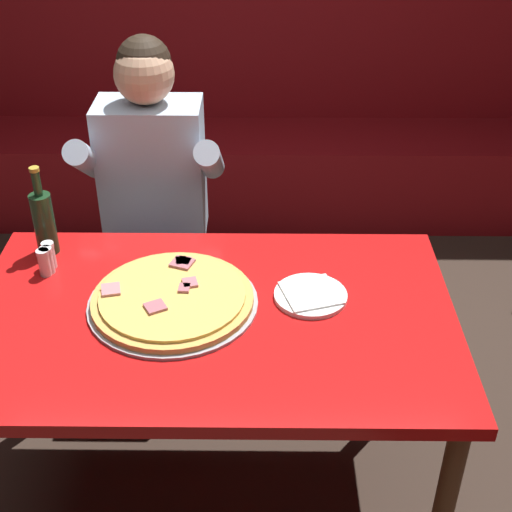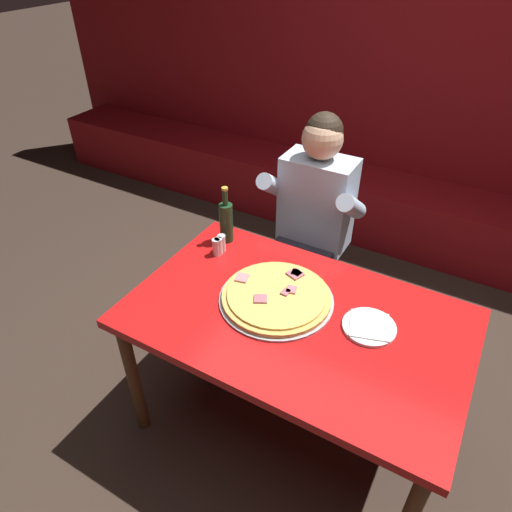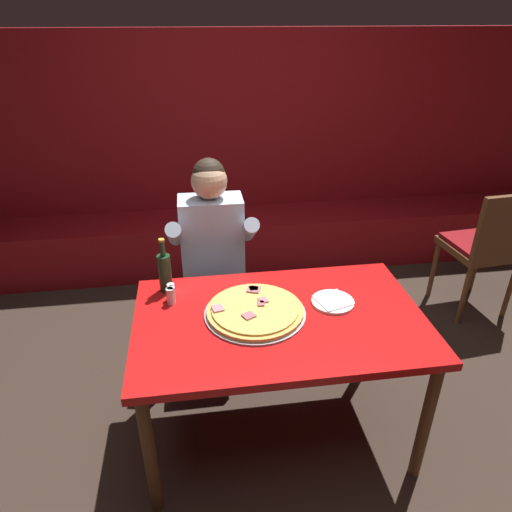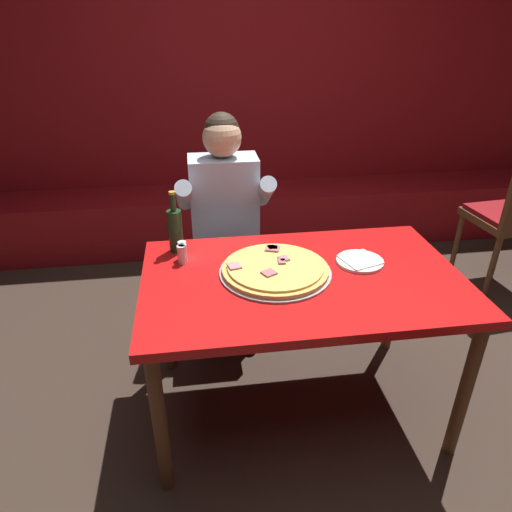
# 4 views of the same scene
# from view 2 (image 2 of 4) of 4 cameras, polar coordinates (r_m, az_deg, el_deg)

# --- Properties ---
(ground_plane) EXTENTS (24.00, 24.00, 0.00)m
(ground_plane) POSITION_cam_2_polar(r_m,az_deg,el_deg) (2.44, 4.07, -20.01)
(ground_plane) COLOR #33261E
(booth_wall_panel) EXTENTS (6.80, 0.16, 1.90)m
(booth_wall_panel) POSITION_cam_2_polar(r_m,az_deg,el_deg) (3.62, 21.06, 17.00)
(booth_wall_panel) COLOR maroon
(booth_wall_panel) RESTS_ON ground_plane
(booth_bench) EXTENTS (6.46, 0.48, 0.46)m
(booth_bench) POSITION_cam_2_polar(r_m,az_deg,el_deg) (3.62, 17.51, 5.00)
(booth_bench) COLOR maroon
(booth_bench) RESTS_ON ground_plane
(main_dining_table) EXTENTS (1.36, 0.85, 0.74)m
(main_dining_table) POSITION_cam_2_polar(r_m,az_deg,el_deg) (1.92, 4.93, -9.06)
(main_dining_table) COLOR brown
(main_dining_table) RESTS_ON ground_plane
(pizza) EXTENTS (0.48, 0.48, 0.05)m
(pizza) POSITION_cam_2_polar(r_m,az_deg,el_deg) (1.91, 2.55, -5.10)
(pizza) COLOR #9E9EA3
(pizza) RESTS_ON main_dining_table
(plate_white_paper) EXTENTS (0.21, 0.21, 0.02)m
(plate_white_paper) POSITION_cam_2_polar(r_m,az_deg,el_deg) (1.85, 13.96, -8.56)
(plate_white_paper) COLOR white
(plate_white_paper) RESTS_ON main_dining_table
(beer_bottle) EXTENTS (0.07, 0.07, 0.29)m
(beer_bottle) POSITION_cam_2_polar(r_m,az_deg,el_deg) (2.21, -3.75, 4.39)
(beer_bottle) COLOR #19381E
(beer_bottle) RESTS_ON main_dining_table
(shaker_black_pepper) EXTENTS (0.04, 0.04, 0.09)m
(shaker_black_pepper) POSITION_cam_2_polar(r_m,az_deg,el_deg) (2.15, -4.99, 1.02)
(shaker_black_pepper) COLOR silver
(shaker_black_pepper) RESTS_ON main_dining_table
(shaker_parmesan) EXTENTS (0.04, 0.04, 0.09)m
(shaker_parmesan) POSITION_cam_2_polar(r_m,az_deg,el_deg) (2.18, -4.30, 1.54)
(shaker_parmesan) COLOR silver
(shaker_parmesan) RESTS_ON main_dining_table
(shaker_oregano) EXTENTS (0.04, 0.04, 0.09)m
(shaker_oregano) POSITION_cam_2_polar(r_m,az_deg,el_deg) (2.16, -4.69, 1.15)
(shaker_oregano) COLOR silver
(shaker_oregano) RESTS_ON main_dining_table
(diner_seated_blue_shirt) EXTENTS (0.53, 0.53, 1.27)m
(diner_seated_blue_shirt) POSITION_cam_2_polar(r_m,az_deg,el_deg) (2.50, 6.67, 4.32)
(diner_seated_blue_shirt) COLOR black
(diner_seated_blue_shirt) RESTS_ON ground_plane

